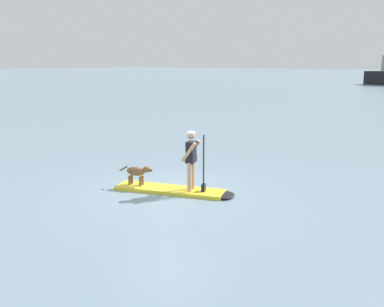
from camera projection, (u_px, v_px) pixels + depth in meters
The scene contains 4 objects.
ground_plane at pixel (170, 191), 11.81m from camera, with size 400.00×400.00×0.00m, color gray.
paddleboard at pixel (178, 191), 11.73m from camera, with size 3.37×1.78×0.10m.
person_paddler at pixel (192, 156), 11.40m from camera, with size 0.67×0.58×1.62m.
dog at pixel (137, 172), 12.00m from camera, with size 0.98×0.42×0.56m.
Camera 1 is at (7.34, -8.65, 3.50)m, focal length 40.18 mm.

